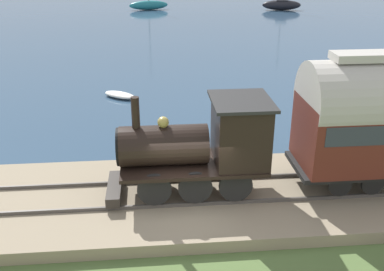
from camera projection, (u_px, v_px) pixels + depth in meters
name	position (u px, v px, depth m)	size (l,w,h in m)	color
ground_plane	(191.00, 214.00, 14.49)	(200.00, 200.00, 0.00)	#516B38
harbor_water	(159.00, 14.00, 54.36)	(80.00, 80.00, 0.01)	#2D4760
rail_embankment	(189.00, 198.00, 14.99)	(5.42, 56.00, 0.52)	gray
steam_locomotive	(204.00, 142.00, 14.22)	(2.19, 5.21, 3.28)	black
sailboat_teal	(149.00, 5.00, 57.23)	(1.94, 5.08, 8.76)	#1E707A
sailboat_black	(282.00, 4.00, 56.94)	(2.02, 5.00, 7.64)	black
rowboat_off_pier	(120.00, 95.00, 25.17)	(1.88, 2.13, 0.31)	silver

